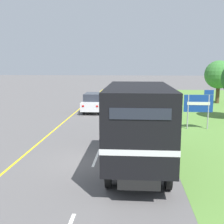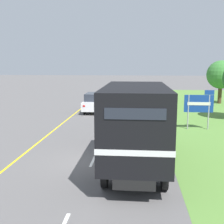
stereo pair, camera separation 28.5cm
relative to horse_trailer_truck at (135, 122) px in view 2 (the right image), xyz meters
name	(u,v)px [view 2 (the right image)]	position (x,y,z in m)	size (l,w,h in m)	color
ground_plane	(93,162)	(-2.00, 0.31, -2.04)	(200.00, 200.00, 0.00)	#5B5959
edge_line_yellow	(68,119)	(-5.70, 10.47, -2.04)	(0.12, 55.43, 0.01)	yellow
centre_dash_near	(95,157)	(-2.00, 0.94, -2.04)	(0.12, 2.60, 0.01)	white
centre_dash_mid_a	(108,128)	(-2.00, 7.54, -2.04)	(0.12, 2.60, 0.01)	white
centre_dash_mid_b	(115,112)	(-2.00, 14.14, -2.04)	(0.12, 2.60, 0.01)	white
centre_dash_far	(120,103)	(-2.00, 20.74, -2.04)	(0.12, 2.60, 0.01)	white
centre_dash_farthest	(123,96)	(-2.00, 27.34, -2.04)	(0.12, 2.60, 0.01)	white
horse_trailer_truck	(135,122)	(0.00, 0.00, 0.00)	(2.58, 7.99, 3.68)	black
lead_car_white	(95,102)	(-4.01, 14.21, -1.11)	(1.80, 4.42, 1.82)	black
highway_sign	(199,105)	(4.41, 7.63, -0.28)	(2.01, 0.09, 2.78)	#9E9EA3
roadside_tree_mid	(221,75)	(9.66, 21.26, 1.28)	(3.25, 3.25, 4.97)	#4C3823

